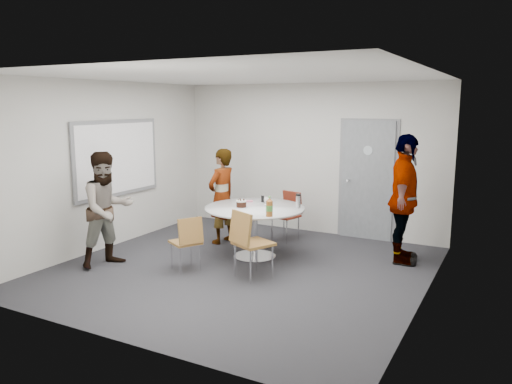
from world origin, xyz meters
The scene contains 15 objects.
floor centered at (0.00, 0.00, 0.00)m, with size 5.00×5.00×0.00m, color #242327.
ceiling centered at (0.00, 0.00, 2.70)m, with size 5.00×5.00×0.00m, color silver.
wall_back centered at (0.00, 2.50, 1.35)m, with size 5.00×5.00×0.00m, color beige.
wall_left centered at (-2.50, 0.00, 1.35)m, with size 5.00×5.00×0.00m, color beige.
wall_right centered at (2.50, 0.00, 1.35)m, with size 5.00×5.00×0.00m, color beige.
wall_front centered at (0.00, -2.50, 1.35)m, with size 5.00×5.00×0.00m, color beige.
door centered at (1.10, 2.48, 1.03)m, with size 1.02×0.17×2.12m.
whiteboard centered at (-2.46, 0.20, 1.45)m, with size 0.04×1.90×1.25m.
table centered at (-0.08, 0.57, 0.68)m, with size 1.51×1.51×1.07m.
chair_near_left centered at (-0.61, -0.44, 0.48)m, with size 0.54×0.52×0.79m.
chair_near_right centered at (0.28, -0.32, 0.58)m, with size 0.60×0.63×0.94m.
chair_far centered at (-0.06, 1.76, 0.51)m, with size 0.49×0.52×0.84m.
person_main centered at (-0.98, 1.06, 0.80)m, with size 0.58×0.38×1.60m, color #A5C6EA.
person_left centered at (-1.79, -0.75, 0.83)m, with size 0.81×0.63×1.67m, color white.
person_right centered at (1.95, 1.39, 0.96)m, with size 1.12×0.47×1.91m, color black.
Camera 1 is at (3.41, -5.94, 2.33)m, focal length 35.00 mm.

